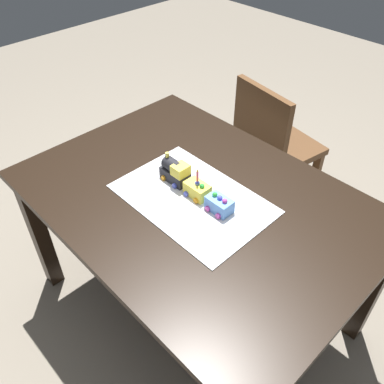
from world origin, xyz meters
The scene contains 8 objects.
ground_plane centered at (0.00, 0.00, 0.00)m, with size 8.00×8.00×0.00m, color gray.
dining_table centered at (0.00, 0.00, 0.63)m, with size 1.40×1.00×0.74m.
chair centered at (-0.22, 0.83, 0.47)m, with size 0.46×0.46×0.86m.
cake_board centered at (0.00, -0.02, 0.74)m, with size 0.60×0.40×0.00m, color silver.
cake_locomotive centered at (-0.13, 0.01, 0.79)m, with size 0.14×0.08×0.12m.
cake_car_flatbed_lemon centered at (0.00, 0.01, 0.77)m, with size 0.10×0.08×0.07m.
cake_car_gondola_sky_blue centered at (0.12, 0.01, 0.77)m, with size 0.10×0.08×0.07m.
birthday_candle centered at (0.00, 0.01, 0.84)m, with size 0.01×0.01×0.06m.
Camera 1 is at (0.85, -0.84, 1.81)m, focal length 37.88 mm.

